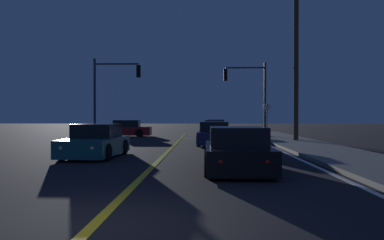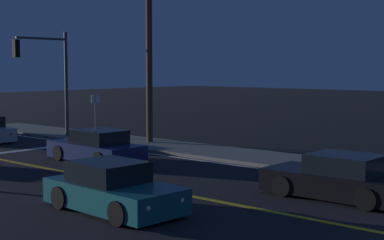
% 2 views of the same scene
% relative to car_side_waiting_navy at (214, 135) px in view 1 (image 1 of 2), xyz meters
% --- Properties ---
extents(ground_plane, '(160.00, 160.00, 0.00)m').
position_rel_car_side_waiting_navy_xyz_m(ground_plane, '(-2.31, -16.83, -0.58)').
color(ground_plane, black).
extents(sidewalk_right, '(3.20, 42.28, 0.15)m').
position_rel_car_side_waiting_navy_xyz_m(sidewalk_right, '(4.91, -5.08, -0.51)').
color(sidewalk_right, slate).
rests_on(sidewalk_right, ground).
extents(lane_line_center, '(0.20, 39.93, 0.01)m').
position_rel_car_side_waiting_navy_xyz_m(lane_line_center, '(-2.31, -5.08, -0.58)').
color(lane_line_center, gold).
rests_on(lane_line_center, ground).
extents(lane_line_edge_right, '(0.16, 39.93, 0.01)m').
position_rel_car_side_waiting_navy_xyz_m(lane_line_edge_right, '(3.06, -5.08, -0.58)').
color(lane_line_edge_right, white).
rests_on(lane_line_edge_right, ground).
extents(stop_bar, '(5.61, 0.50, 0.01)m').
position_rel_car_side_waiting_navy_xyz_m(stop_bar, '(0.50, 5.16, -0.58)').
color(stop_bar, white).
rests_on(stop_bar, ground).
extents(car_side_waiting_navy, '(2.07, 4.53, 1.34)m').
position_rel_car_side_waiting_navy_xyz_m(car_side_waiting_navy, '(0.00, 0.00, 0.00)').
color(car_side_waiting_navy, navy).
rests_on(car_side_waiting_navy, ground).
extents(car_lead_oncoming_silver, '(2.06, 4.56, 1.34)m').
position_rel_car_side_waiting_navy_xyz_m(car_lead_oncoming_silver, '(0.32, 9.85, -0.00)').
color(car_lead_oncoming_silver, '#B2B5BA').
rests_on(car_lead_oncoming_silver, ground).
extents(car_following_oncoming_teal, '(2.12, 4.20, 1.34)m').
position_rel_car_side_waiting_navy_xyz_m(car_following_oncoming_teal, '(-5.05, -6.80, -0.00)').
color(car_following_oncoming_teal, '#195960').
rests_on(car_following_oncoming_teal, ground).
extents(car_distant_tail_white, '(1.89, 4.37, 1.34)m').
position_rel_car_side_waiting_navy_xyz_m(car_distant_tail_white, '(0.56, 15.48, -0.00)').
color(car_distant_tail_white, silver).
rests_on(car_distant_tail_white, ground).
extents(car_mid_block_red, '(4.53, 1.92, 1.34)m').
position_rel_car_side_waiting_navy_xyz_m(car_mid_block_red, '(-7.12, 9.12, -0.00)').
color(car_mid_block_red, maroon).
rests_on(car_mid_block_red, ground).
extents(car_parked_curb_black, '(2.00, 4.41, 1.34)m').
position_rel_car_side_waiting_navy_xyz_m(car_parked_curb_black, '(0.39, -10.72, 0.00)').
color(car_parked_curb_black, black).
rests_on(car_parked_curb_black, ground).
extents(traffic_signal_near_right, '(3.28, 0.28, 5.80)m').
position_rel_car_side_waiting_navy_xyz_m(traffic_signal_near_right, '(2.97, 7.46, 3.24)').
color(traffic_signal_near_right, '#38383D').
rests_on(traffic_signal_near_right, ground).
extents(traffic_signal_far_left, '(3.51, 0.28, 5.94)m').
position_rel_car_side_waiting_navy_xyz_m(traffic_signal_far_left, '(-7.51, 6.06, 3.34)').
color(traffic_signal_far_left, '#38383D').
rests_on(traffic_signal_far_left, ground).
extents(utility_pole_right, '(1.67, 0.31, 10.91)m').
position_rel_car_side_waiting_navy_xyz_m(utility_pole_right, '(5.21, 2.14, 5.05)').
color(utility_pole_right, '#4C3823').
rests_on(utility_pole_right, ground).
extents(street_sign_corner, '(0.56, 0.07, 2.54)m').
position_rel_car_side_waiting_navy_xyz_m(street_sign_corner, '(3.81, 4.66, 1.12)').
color(street_sign_corner, slate).
rests_on(street_sign_corner, ground).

